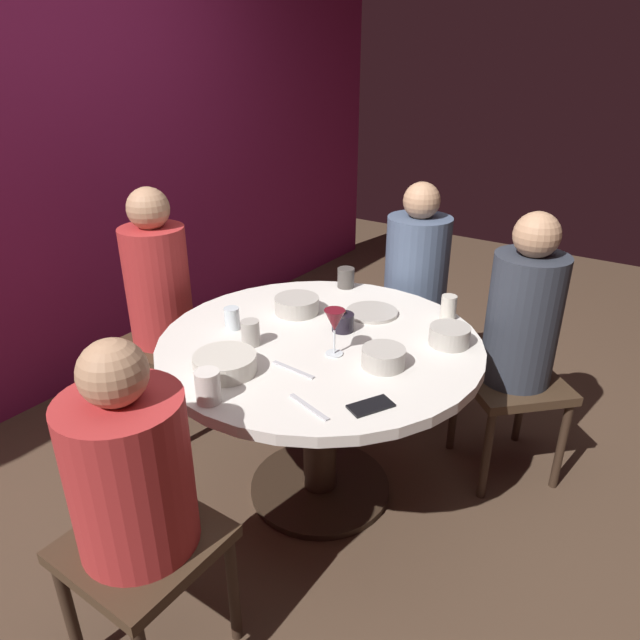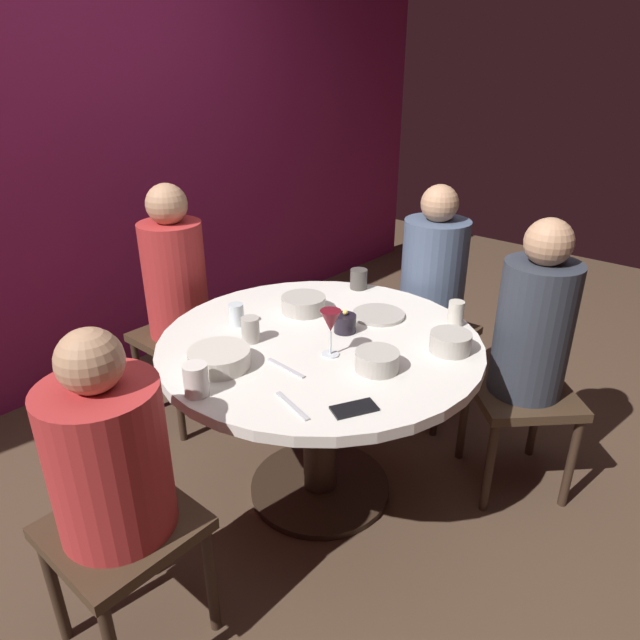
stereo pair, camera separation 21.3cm
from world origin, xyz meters
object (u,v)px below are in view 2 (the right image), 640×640
object	(u,v)px
seated_diner_right	(433,280)
bowl_salad_center	(219,358)
cell_phone	(354,409)
bowl_small_white	(450,342)
dining_table	(320,376)
bowl_serving_large	(304,304)
wine_glass	(331,323)
bowl_sauce_side	(377,361)
seated_diner_back	(175,282)
cup_near_candle	(196,380)
seated_diner_front_right	(533,333)
cup_center_front	(359,279)
dinner_plate	(378,315)
cup_by_right_diner	(250,330)
cup_far_edge	(236,314)
cup_by_left_diner	(456,313)
seated_diner_left	(110,464)
candle_holder	(345,323)

from	to	relation	value
seated_diner_right	bowl_salad_center	xyz separation A→B (m)	(-1.23, 0.13, 0.03)
cell_phone	bowl_small_white	bearing A→B (deg)	-65.41
dining_table	bowl_serving_large	bearing A→B (deg)	55.69
wine_glass	bowl_sauce_side	size ratio (longest dim) A/B	1.15
wine_glass	seated_diner_back	bearing A→B (deg)	85.90
cup_near_candle	seated_diner_right	bearing A→B (deg)	-1.75
seated_diner_right	bowl_sauce_side	world-z (taller)	seated_diner_right
seated_diner_right	seated_diner_front_right	world-z (taller)	seated_diner_right
cup_center_front	dining_table	bearing A→B (deg)	-158.18
seated_diner_front_right	bowl_small_white	bearing A→B (deg)	19.36
dinner_plate	cup_center_front	bearing A→B (deg)	52.08
seated_diner_back	wine_glass	size ratio (longest dim) A/B	6.85
dining_table	cell_phone	world-z (taller)	cell_phone
cup_by_right_diner	cup_far_edge	xyz separation A→B (m)	(0.06, 0.15, -0.00)
dining_table	bowl_sauce_side	distance (m)	0.36
seated_diner_right	cup_center_front	distance (m)	0.39
seated_diner_front_right	cup_by_left_diner	size ratio (longest dim) A/B	11.78
wine_glass	cup_center_front	world-z (taller)	wine_glass
cup_center_front	cup_far_edge	world-z (taller)	cup_center_front
cup_near_candle	cup_center_front	xyz separation A→B (m)	(1.07, 0.16, -0.01)
seated_diner_right	dinner_plate	bearing A→B (deg)	5.21
seated_diner_back	seated_diner_left	bearing A→B (deg)	-44.49
seated_diner_right	cup_near_candle	world-z (taller)	seated_diner_right
dinner_plate	cup_by_left_diner	size ratio (longest dim) A/B	2.15
candle_holder	cup_by_left_diner	world-z (taller)	cup_by_left_diner
bowl_sauce_side	cup_center_front	world-z (taller)	cup_center_front
candle_holder	seated_diner_right	bearing A→B (deg)	2.49
bowl_sauce_side	cup_near_candle	bearing A→B (deg)	145.92
seated_diner_back	dinner_plate	distance (m)	1.01
seated_diner_back	cup_by_left_diner	bearing A→B (deg)	19.97
dinner_plate	bowl_sauce_side	distance (m)	0.44
seated_diner_right	cup_by_right_diner	size ratio (longest dim) A/B	12.26
seated_diner_left	cup_center_front	world-z (taller)	seated_diner_left
bowl_small_white	cup_by_right_diner	bearing A→B (deg)	124.75
cup_center_front	bowl_small_white	bearing A→B (deg)	-113.66
seated_diner_left	bowl_small_white	world-z (taller)	seated_diner_left
cup_by_left_diner	seated_diner_front_right	bearing A→B (deg)	-61.61
seated_diner_back	bowl_serving_large	distance (m)	0.71
seated_diner_front_right	bowl_serving_large	xyz separation A→B (m)	(-0.44, 0.82, 0.04)
bowl_salad_center	bowl_sauce_side	world-z (taller)	bowl_sauce_side
seated_diner_right	cell_phone	bearing A→B (deg)	19.05
seated_diner_left	dinner_plate	world-z (taller)	seated_diner_left
cell_phone	cup_center_front	world-z (taller)	cup_center_front
bowl_sauce_side	dinner_plate	bearing A→B (deg)	34.70
bowl_salad_center	seated_diner_right	bearing A→B (deg)	-5.93
seated_diner_right	dinner_plate	distance (m)	0.53
seated_diner_back	cell_phone	xyz separation A→B (m)	(-0.29, -1.30, -0.00)
cup_by_left_diner	cup_center_front	distance (m)	0.54
cup_near_candle	bowl_sauce_side	bearing A→B (deg)	-34.08
bowl_salad_center	bowl_sauce_side	xyz separation A→B (m)	(0.34, -0.43, 0.00)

